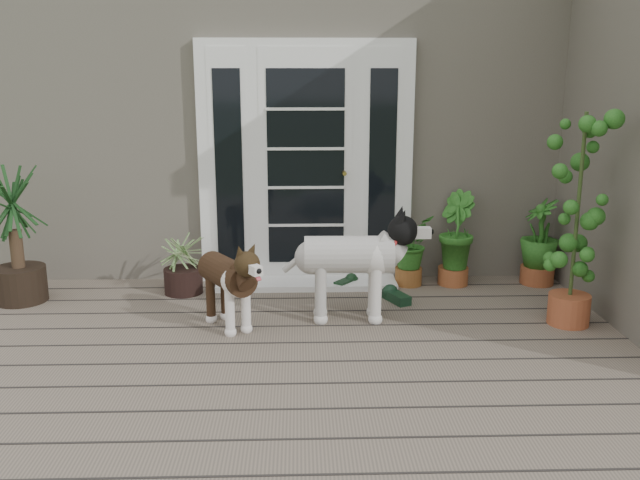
{
  "coord_description": "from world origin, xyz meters",
  "views": [
    {
      "loc": [
        -0.27,
        -3.48,
        1.98
      ],
      "look_at": [
        -0.1,
        1.75,
        0.7
      ],
      "focal_mm": 38.41,
      "sensor_mm": 36.0,
      "label": 1
    }
  ],
  "objects": [
    {
      "name": "deck",
      "position": [
        0.0,
        0.4,
        0.06
      ],
      "size": [
        6.2,
        4.6,
        0.12
      ],
      "primitive_type": "cube",
      "color": "#6B5B4C",
      "rests_on": "ground"
    },
    {
      "name": "house_main",
      "position": [
        0.0,
        4.65,
        1.55
      ],
      "size": [
        7.4,
        4.0,
        3.1
      ],
      "primitive_type": "cube",
      "color": "#665E54",
      "rests_on": "ground"
    },
    {
      "name": "door_unit",
      "position": [
        -0.2,
        2.6,
        1.19
      ],
      "size": [
        1.9,
        0.14,
        2.15
      ],
      "primitive_type": "cube",
      "color": "white",
      "rests_on": "deck"
    },
    {
      "name": "door_step",
      "position": [
        -0.2,
        2.4,
        0.14
      ],
      "size": [
        1.6,
        0.4,
        0.05
      ],
      "primitive_type": "cube",
      "color": "white",
      "rests_on": "deck"
    },
    {
      "name": "brindle_dog",
      "position": [
        -0.8,
        1.38,
        0.43
      ],
      "size": [
        0.65,
        0.79,
        0.61
      ],
      "primitive_type": null,
      "rotation": [
        0.0,
        0.0,
        3.7
      ],
      "color": "#402817",
      "rests_on": "deck"
    },
    {
      "name": "white_dog",
      "position": [
        0.11,
        1.52,
        0.5
      ],
      "size": [
        0.92,
        0.41,
        0.76
      ],
      "primitive_type": null,
      "rotation": [
        0.0,
        0.0,
        -1.59
      ],
      "color": "white",
      "rests_on": "deck"
    },
    {
      "name": "spider_plant",
      "position": [
        -1.27,
        2.23,
        0.41
      ],
      "size": [
        0.7,
        0.7,
        0.59
      ],
      "primitive_type": null,
      "rotation": [
        0.0,
        0.0,
        -0.32
      ],
      "color": "#9AB670",
      "rests_on": "deck"
    },
    {
      "name": "yucca",
      "position": [
        -2.59,
        2.05,
        0.7
      ],
      "size": [
        0.92,
        0.92,
        1.16
      ],
      "primitive_type": null,
      "rotation": [
        0.0,
        0.0,
        0.16
      ],
      "color": "black",
      "rests_on": "deck"
    },
    {
      "name": "herb_a",
      "position": [
        0.72,
        2.4,
        0.39
      ],
      "size": [
        0.58,
        0.58,
        0.54
      ],
      "primitive_type": "imported",
      "rotation": [
        0.0,
        0.0,
        1.02
      ],
      "color": "#1B5E1B",
      "rests_on": "deck"
    },
    {
      "name": "herb_b",
      "position": [
        1.12,
        2.4,
        0.43
      ],
      "size": [
        0.47,
        0.47,
        0.63
      ],
      "primitive_type": "imported",
      "rotation": [
        0.0,
        0.0,
        1.69
      ],
      "color": "#25641C",
      "rests_on": "deck"
    },
    {
      "name": "herb_c",
      "position": [
        1.89,
        2.4,
        0.44
      ],
      "size": [
        0.43,
        0.43,
        0.64
      ],
      "primitive_type": "imported",
      "rotation": [
        0.0,
        0.0,
        4.76
      ],
      "color": "#235016",
      "rests_on": "deck"
    },
    {
      "name": "sapling",
      "position": [
        1.78,
        1.37,
        0.95
      ],
      "size": [
        0.61,
        0.61,
        1.65
      ],
      "primitive_type": null,
      "rotation": [
        0.0,
        0.0,
        -0.31
      ],
      "color": "#1E5A19",
      "rests_on": "deck"
    },
    {
      "name": "clog_left",
      "position": [
        0.55,
        1.93,
        0.17
      ],
      "size": [
        0.28,
        0.37,
        0.1
      ],
      "primitive_type": null,
      "rotation": [
        0.0,
        0.0,
        0.43
      ],
      "color": "#13301C",
      "rests_on": "deck"
    },
    {
      "name": "clog_right",
      "position": [
        0.15,
        2.35,
        0.16
      ],
      "size": [
        0.29,
        0.31,
        0.09
      ],
      "primitive_type": null,
      "rotation": [
        0.0,
        0.0,
        -0.67
      ],
      "color": "black",
      "rests_on": "deck"
    }
  ]
}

